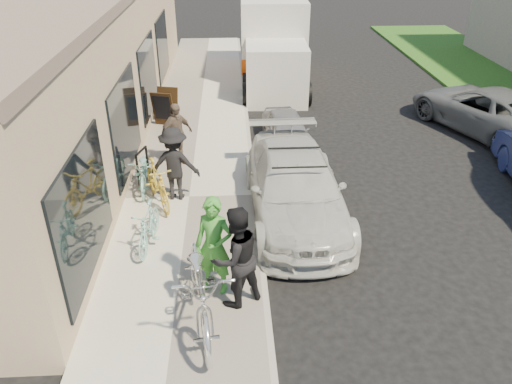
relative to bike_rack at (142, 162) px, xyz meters
name	(u,v)px	position (x,y,z in m)	size (l,w,h in m)	color
ground	(287,280)	(3.17, -3.86, -0.66)	(120.00, 120.00, 0.00)	black
sidewalk	(189,199)	(1.17, -0.86, -0.58)	(3.00, 34.00, 0.15)	beige
curb	(255,198)	(2.72, -0.86, -0.59)	(0.12, 34.00, 0.13)	#A19A93
storefront	(87,60)	(-2.07, 4.13, 1.47)	(3.60, 20.00, 4.22)	#C8AA8B
bike_rack	(142,162)	(0.00, 0.00, 0.00)	(0.22, 0.58, 0.84)	black
sandwich_board	(165,107)	(0.16, 3.82, 0.05)	(0.82, 0.82, 1.10)	#311E0D
sedan_white	(295,187)	(3.57, -1.56, 0.06)	(2.15, 5.02, 1.48)	silver
sedan_silver	(287,130)	(3.81, 2.24, -0.16)	(1.19, 2.95, 1.01)	#96969B
moving_truck	(273,45)	(3.93, 8.86, 0.76)	(2.64, 6.58, 3.20)	silver
far_car_gray	(485,109)	(10.07, 3.16, 0.03)	(2.28, 4.95, 1.37)	#595C5E
tandem_bike	(201,288)	(1.65, -4.97, 0.17)	(0.90, 2.57, 1.35)	silver
woman_rider	(214,246)	(1.86, -4.18, 0.41)	(0.67, 0.44, 1.83)	green
man_standing	(236,257)	(2.22, -4.53, 0.41)	(0.89, 0.70, 1.84)	black
cruiser_bike_a	(149,226)	(0.52, -2.79, -0.06)	(0.42, 1.50, 0.90)	#82C2B9
cruiser_bike_b	(144,172)	(0.08, -0.37, -0.07)	(0.59, 1.68, 0.88)	#82C2B9
cruiser_bike_c	(157,184)	(0.50, -1.14, 0.01)	(0.48, 1.71, 1.03)	gold
bystander_a	(175,164)	(0.89, -0.87, 0.36)	(1.12, 0.64, 1.74)	black
bystander_b	(176,134)	(0.77, 0.94, 0.33)	(0.98, 0.41, 1.67)	brown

